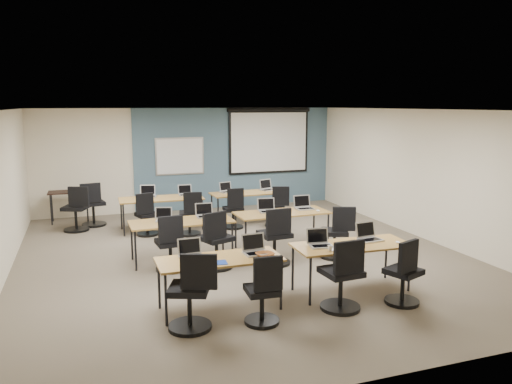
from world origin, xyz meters
name	(u,v)px	position (x,y,z in m)	size (l,w,h in m)	color
floor	(242,256)	(0.00, 0.00, 0.00)	(8.00, 9.00, 0.02)	#6B6354
ceiling	(242,110)	(0.00, 0.00, 2.70)	(8.00, 9.00, 0.02)	white
wall_back	(191,159)	(0.00, 4.50, 1.35)	(8.00, 0.04, 2.70)	beige
wall_front	(381,254)	(0.00, -4.50, 1.35)	(8.00, 0.04, 2.70)	beige
wall_right	(425,175)	(4.00, 0.00, 1.35)	(0.04, 9.00, 2.70)	beige
blue_accent_panel	(236,158)	(1.25, 4.47, 1.35)	(5.50, 0.04, 2.70)	#3D5977
whiteboard	(180,156)	(-0.30, 4.43, 1.45)	(1.28, 0.03, 0.98)	#B5B5B5
projector_screen	(269,138)	(2.20, 4.41, 1.89)	(2.40, 0.10, 1.82)	black
training_table_front_left	(220,262)	(-1.03, -2.22, 0.68)	(1.70, 0.71, 0.73)	#9E663D
training_table_front_right	(352,247)	(1.02, -2.21, 0.68)	(1.77, 0.74, 0.73)	brown
training_table_mid_left	(182,223)	(-1.10, 0.14, 0.69)	(1.84, 0.76, 0.73)	brown
training_table_mid_right	(282,214)	(0.89, 0.23, 0.69)	(1.82, 0.76, 0.73)	#935825
training_table_back_left	(161,200)	(-1.10, 2.51, 0.69)	(1.84, 0.77, 0.73)	#A16530
training_table_back_right	(247,194)	(0.92, 2.53, 0.68)	(1.69, 0.70, 0.73)	olive
laptop_0	(191,253)	(-1.39, -2.03, 0.79)	(0.33, 0.28, 0.25)	#A3A3AC
mouse_0	(213,259)	(-1.14, -2.27, 0.74)	(0.06, 0.10, 0.03)	white
task_chair_0	(192,298)	(-1.54, -2.74, 0.43)	(0.58, 0.55, 1.03)	black
laptop_1	(255,249)	(-0.49, -2.15, 0.79)	(0.35, 0.30, 0.26)	#B5B4C0
mouse_1	(272,254)	(-0.31, -2.32, 0.74)	(0.06, 0.09, 0.03)	white
task_chair_1	(264,296)	(-0.64, -2.88, 0.39)	(0.46, 0.46, 0.95)	black
laptop_2	(320,242)	(0.53, -2.13, 0.79)	(0.33, 0.28, 0.25)	silver
mouse_2	(337,247)	(0.72, -2.30, 0.74)	(0.06, 0.09, 0.03)	white
task_chair_2	(343,281)	(0.54, -2.82, 0.43)	(0.56, 0.56, 1.03)	black
laptop_3	(369,236)	(1.40, -2.07, 0.80)	(0.35, 0.30, 0.27)	#B3B3B3
mouse_3	(398,242)	(1.72, -2.37, 0.74)	(0.05, 0.09, 0.03)	white
task_chair_3	(404,278)	(1.45, -2.93, 0.40)	(0.51, 0.49, 0.97)	black
laptop_4	(164,217)	(-1.39, 0.27, 0.79)	(0.30, 0.26, 0.23)	#AEAEAF
mouse_4	(170,221)	(-1.31, 0.12, 0.74)	(0.06, 0.10, 0.03)	white
task_chair_4	(171,248)	(-1.40, -0.40, 0.41)	(0.51, 0.51, 0.99)	black
laptop_5	(205,213)	(-0.62, 0.33, 0.79)	(0.33, 0.28, 0.25)	#A6A5AF
mouse_5	(219,217)	(-0.40, 0.16, 0.74)	(0.06, 0.10, 0.04)	white
task_chair_5	(216,245)	(-0.64, -0.54, 0.43)	(0.58, 0.56, 1.03)	black
laptop_6	(268,208)	(0.63, 0.35, 0.79)	(0.34, 0.29, 0.26)	#B9B9BE
mouse_6	(279,213)	(0.78, 0.13, 0.74)	(0.06, 0.09, 0.03)	white
task_chair_6	(275,241)	(0.40, -0.67, 0.43)	(0.57, 0.57, 1.04)	black
laptop_7	(304,206)	(1.42, 0.38, 0.80)	(0.35, 0.30, 0.27)	silver
mouse_7	(318,211)	(1.58, 0.05, 0.74)	(0.07, 0.10, 0.04)	white
task_chair_7	(337,237)	(1.60, -0.70, 0.41)	(0.53, 0.51, 0.99)	black
laptop_8	(148,194)	(-1.35, 2.76, 0.79)	(0.34, 0.29, 0.26)	silver
mouse_8	(152,198)	(-1.30, 2.50, 0.74)	(0.06, 0.09, 0.03)	white
task_chair_8	(147,218)	(-1.49, 2.08, 0.39)	(0.48, 0.47, 0.95)	black
laptop_9	(186,193)	(-0.52, 2.65, 0.79)	(0.31, 0.26, 0.24)	#B7B7C1
mouse_9	(193,195)	(-0.38, 2.56, 0.74)	(0.06, 0.10, 0.04)	white
task_chair_9	(190,217)	(-0.60, 1.79, 0.40)	(0.49, 0.49, 0.97)	black
laptop_10	(226,190)	(0.48, 2.73, 0.79)	(0.31, 0.26, 0.24)	silver
mouse_10	(243,193)	(0.80, 2.45, 0.74)	(0.06, 0.10, 0.03)	white
task_chair_10	(234,212)	(0.46, 2.06, 0.39)	(0.46, 0.46, 0.95)	black
laptop_11	(267,187)	(1.49, 2.68, 0.79)	(0.34, 0.29, 0.26)	#ABABB3
mouse_11	(273,191)	(1.58, 2.51, 0.74)	(0.06, 0.09, 0.03)	white
task_chair_11	(277,210)	(1.44, 1.90, 0.39)	(0.49, 0.48, 0.96)	black
blue_mousepad	(218,263)	(-1.11, -2.41, 0.73)	(0.25, 0.20, 0.01)	navy
snack_bowl	(265,255)	(-0.43, -2.37, 0.76)	(0.28, 0.28, 0.07)	brown
snack_plate	(335,250)	(0.64, -2.39, 0.74)	(0.18, 0.18, 0.01)	white
coffee_cup	(330,248)	(0.55, -2.41, 0.77)	(0.06, 0.06, 0.05)	silver
utility_table	(69,195)	(-3.08, 3.99, 0.66)	(0.92, 0.51, 0.75)	black
spare_chair_a	(93,208)	(-2.56, 3.37, 0.43)	(0.56, 0.56, 1.03)	black
spare_chair_b	(77,213)	(-2.91, 2.98, 0.43)	(0.58, 0.55, 1.03)	black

